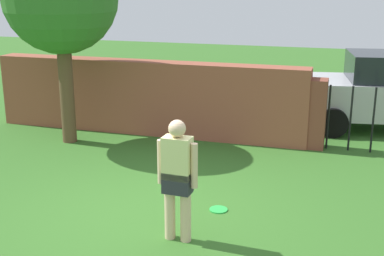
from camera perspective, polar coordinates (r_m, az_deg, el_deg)
ground_plane at (r=7.77m, az=-4.79°, el=-9.02°), size 40.00×40.00×0.00m
brick_wall at (r=11.37m, az=-4.98°, el=3.36°), size 6.97×0.50×1.60m
person at (r=6.59m, az=-1.61°, el=-5.19°), size 0.54×0.24×1.62m
frisbee_green at (r=7.76m, az=2.92°, el=-8.93°), size 0.27×0.27×0.02m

